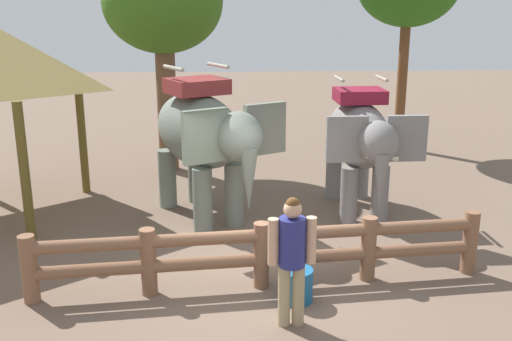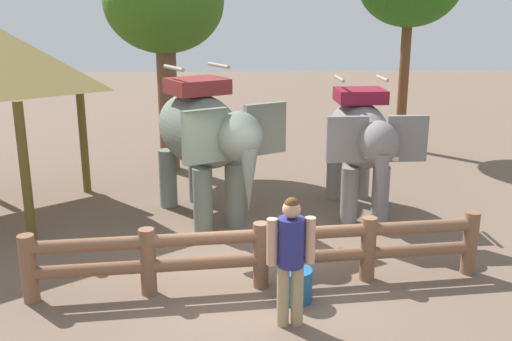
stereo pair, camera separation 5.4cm
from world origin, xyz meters
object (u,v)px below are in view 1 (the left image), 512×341
object	(u,v)px
log_fence	(261,250)
tree_back_center	(163,6)
feed_bucket	(296,285)
tourist_woman_in_black	(292,253)
elephant_near_left	(203,135)
elephant_center	(360,139)

from	to	relation	value
log_fence	tree_back_center	world-z (taller)	tree_back_center
feed_bucket	tree_back_center	bearing A→B (deg)	109.01
tourist_woman_in_black	tree_back_center	distance (m)	8.98
tourist_woman_in_black	elephant_near_left	bearing A→B (deg)	107.24
log_fence	tree_back_center	distance (m)	8.06
log_fence	tourist_woman_in_black	distance (m)	1.29
feed_bucket	elephant_center	bearing A→B (deg)	65.37
elephant_center	tree_back_center	world-z (taller)	tree_back_center
elephant_near_left	tourist_woman_in_black	world-z (taller)	elephant_near_left
elephant_center	feed_bucket	size ratio (longest dim) A/B	6.49
tree_back_center	feed_bucket	xyz separation A→B (m)	(2.54, -7.38, -3.96)
log_fence	elephant_center	world-z (taller)	elephant_center
log_fence	tourist_woman_in_black	world-z (taller)	tourist_woman_in_black
log_fence	elephant_near_left	size ratio (longest dim) A/B	1.95
tourist_woman_in_black	feed_bucket	xyz separation A→B (m)	(0.15, 0.69, -0.82)
elephant_near_left	elephant_center	xyz separation A→B (m)	(3.19, 0.21, -0.16)
log_fence	feed_bucket	distance (m)	0.76
log_fence	elephant_center	size ratio (longest dim) A/B	2.15
elephant_near_left	elephant_center	bearing A→B (deg)	3.78
log_fence	feed_bucket	size ratio (longest dim) A/B	13.97
tourist_woman_in_black	tree_back_center	bearing A→B (deg)	106.55
elephant_center	feed_bucket	world-z (taller)	elephant_center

